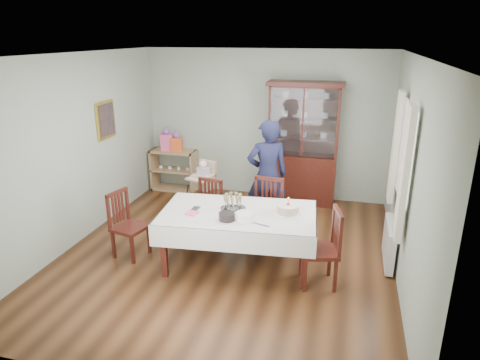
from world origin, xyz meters
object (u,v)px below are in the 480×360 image
(gift_bag_pink, at_px, (167,141))
(gift_bag_orange, at_px, (177,143))
(sideboard, at_px, (174,170))
(high_chair, at_px, (204,195))
(chair_far_left, at_px, (206,223))
(champagne_tray, at_px, (233,205))
(chair_end_right, at_px, (320,262))
(woman, at_px, (267,175))
(birthday_cake, at_px, (288,209))
(china_cabinet, at_px, (303,142))
(dining_table, at_px, (238,238))
(chair_far_right, at_px, (265,228))
(chair_end_left, at_px, (130,237))

(gift_bag_pink, height_order, gift_bag_orange, gift_bag_pink)
(sideboard, relative_size, gift_bag_pink, 2.08)
(gift_bag_pink, bearing_deg, high_chair, -44.68)
(high_chair, distance_m, gift_bag_orange, 1.56)
(chair_far_left, distance_m, gift_bag_pink, 2.48)
(sideboard, xyz_separation_m, champagne_tray, (1.88, -2.44, 0.43))
(sideboard, height_order, high_chair, high_chair)
(sideboard, distance_m, chair_end_right, 4.09)
(woman, xyz_separation_m, gift_bag_orange, (-2.02, 1.25, 0.09))
(gift_bag_pink, bearing_deg, birthday_cake, -41.34)
(china_cabinet, distance_m, chair_end_right, 2.87)
(chair_far_left, height_order, gift_bag_pink, gift_bag_pink)
(dining_table, xyz_separation_m, chair_far_right, (0.24, 0.59, -0.09))
(chair_far_right, distance_m, gift_bag_orange, 2.93)
(birthday_cake, bearing_deg, china_cabinet, 92.46)
(champagne_tray, bearing_deg, chair_end_right, -13.09)
(chair_far_left, distance_m, gift_bag_orange, 2.37)
(dining_table, relative_size, sideboard, 2.33)
(china_cabinet, xyz_separation_m, chair_end_left, (-2.04, -2.63, -0.85))
(woman, xyz_separation_m, high_chair, (-1.09, 0.14, -0.48))
(birthday_cake, distance_m, gift_bag_orange, 3.47)
(sideboard, distance_m, gift_bag_pink, 0.60)
(china_cabinet, bearing_deg, chair_end_right, -78.33)
(gift_bag_pink, bearing_deg, sideboard, 10.33)
(chair_far_left, relative_size, chair_end_left, 0.98)
(chair_end_left, bearing_deg, chair_end_right, -77.73)
(dining_table, height_order, chair_far_right, chair_far_right)
(dining_table, height_order, birthday_cake, birthday_cake)
(high_chair, bearing_deg, chair_end_left, -90.13)
(chair_end_right, bearing_deg, champagne_tray, -117.32)
(gift_bag_pink, relative_size, gift_bag_orange, 1.16)
(chair_far_right, height_order, birthday_cake, chair_far_right)
(sideboard, distance_m, chair_far_left, 2.33)
(high_chair, bearing_deg, chair_far_left, -49.03)
(china_cabinet, distance_m, sideboard, 2.60)
(chair_end_right, distance_m, high_chair, 2.58)
(woman, height_order, high_chair, woman)
(dining_table, bearing_deg, gift_bag_orange, 127.04)
(china_cabinet, relative_size, gift_bag_pink, 5.03)
(woman, bearing_deg, china_cabinet, -131.16)
(woman, height_order, gift_bag_pink, woman)
(chair_far_left, bearing_deg, chair_far_right, 9.09)
(chair_far_right, relative_size, champagne_tray, 3.01)
(sideboard, distance_m, chair_end_left, 2.69)
(gift_bag_orange, bearing_deg, champagne_tray, -53.51)
(chair_end_right, height_order, gift_bag_pink, gift_bag_pink)
(china_cabinet, height_order, sideboard, china_cabinet)
(chair_end_left, height_order, woman, woman)
(dining_table, distance_m, high_chair, 1.68)
(china_cabinet, distance_m, gift_bag_orange, 2.41)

